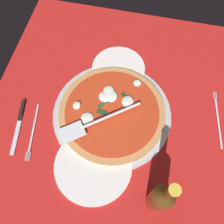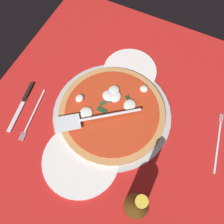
{
  "view_description": "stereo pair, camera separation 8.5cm",
  "coord_description": "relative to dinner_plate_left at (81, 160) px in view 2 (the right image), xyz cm",
  "views": [
    {
      "loc": [
        -36.32,
        -3.09,
        80.23
      ],
      "look_at": [
        -0.9,
        4.65,
        2.03
      ],
      "focal_mm": 39.52,
      "sensor_mm": 36.0,
      "label": 1
    },
    {
      "loc": [
        -33.56,
        -11.09,
        80.23
      ],
      "look_at": [
        -0.9,
        4.65,
        2.03
      ],
      "focal_mm": 39.52,
      "sensor_mm": 36.0,
      "label": 2
    }
  ],
  "objects": [
    {
      "name": "pizza_server",
      "position": [
        13.71,
        2.16,
        3.71
      ],
      "size": [
        20.29,
        25.34,
        1.0
      ],
      "rotation": [
        0.0,
        0.0,
        2.22
      ],
      "color": "silver",
      "rests_on": "pizza"
    },
    {
      "name": "pizza",
      "position": [
        19.58,
        -1.87,
        1.27
      ],
      "size": [
        37.47,
        37.47,
        2.92
      ],
      "color": "tan",
      "rests_on": "pizza_pan"
    },
    {
      "name": "checker_pattern",
      "position": [
        20.26,
        -6.65,
        -0.55
      ],
      "size": [
        98.19,
        98.19,
        0.1
      ],
      "color": "silver",
      "rests_on": "ground_plane"
    },
    {
      "name": "dinner_plate_left",
      "position": [
        0.0,
        0.0,
        0.0
      ],
      "size": [
        25.31,
        25.31,
        1.0
      ],
      "primitive_type": "cylinder",
      "color": "silver",
      "rests_on": "ground_plane"
    },
    {
      "name": "beer_bottle",
      "position": [
        -6.44,
        -21.31,
        9.24
      ],
      "size": [
        6.3,
        6.3,
        26.09
      ],
      "color": "#563512",
      "rests_on": "ground_plane"
    },
    {
      "name": "ground_plane",
      "position": [
        20.26,
        -6.65,
        -1.0
      ],
      "size": [
        98.19,
        98.19,
        0.8
      ],
      "primitive_type": "cube",
      "color": "red"
    },
    {
      "name": "pizza_pan",
      "position": [
        19.37,
        -2.0,
        -0.03
      ],
      "size": [
        41.84,
        41.84,
        0.93
      ],
      "primitive_type": "cylinder",
      "color": "#B6B7B7",
      "rests_on": "ground_plane"
    },
    {
      "name": "dinner_plate_right",
      "position": [
        38.87,
        -0.31,
        0.0
      ],
      "size": [
        20.51,
        20.51,
        1.0
      ],
      "primitive_type": "cylinder",
      "color": "white",
      "rests_on": "ground_plane"
    },
    {
      "name": "place_setting_far",
      "position": [
        8.21,
        26.2,
        -0.14
      ],
      "size": [
        21.43,
        14.84,
        1.4
      ],
      "rotation": [
        0.0,
        0.0,
        3.3
      ],
      "color": "white",
      "rests_on": "ground_plane"
    }
  ]
}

